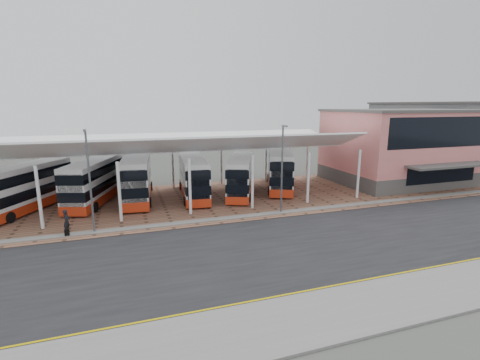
{
  "coord_description": "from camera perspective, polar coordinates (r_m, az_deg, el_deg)",
  "views": [
    {
      "loc": [
        -11.39,
        -21.65,
        9.82
      ],
      "look_at": [
        -0.93,
        9.45,
        2.68
      ],
      "focal_mm": 26.0,
      "sensor_mm": 36.0,
      "label": 1
    }
  ],
  "objects": [
    {
      "name": "sidewalk",
      "position": [
        19.62,
        21.31,
        -18.44
      ],
      "size": [
        120.0,
        4.0,
        0.14
      ],
      "primitive_type": "cube",
      "color": "slate",
      "rests_on": "ground"
    },
    {
      "name": "lamp_east",
      "position": [
        31.45,
        6.93,
        2.18
      ],
      "size": [
        0.16,
        0.9,
        8.07
      ],
      "color": "#53565B",
      "rests_on": "ground"
    },
    {
      "name": "bus_0",
      "position": [
        37.92,
        -31.83,
        -1.18
      ],
      "size": [
        7.03,
        10.45,
        4.34
      ],
      "rotation": [
        0.0,
        0.0,
        -0.48
      ],
      "color": "silver",
      "rests_on": "forecourt"
    },
    {
      "name": "yellow_line_far",
      "position": [
        21.19,
        17.21,
        -15.85
      ],
      "size": [
        120.0,
        0.12,
        0.01
      ],
      "primitive_type": "cube",
      "color": "#CAAF00",
      "rests_on": "road"
    },
    {
      "name": "ground",
      "position": [
        26.36,
        8.62,
        -9.75
      ],
      "size": [
        140.0,
        140.0,
        0.0
      ],
      "primitive_type": "plane",
      "color": "#41443E"
    },
    {
      "name": "yellow_line_near",
      "position": [
        20.98,
        17.7,
        -16.18
      ],
      "size": [
        120.0,
        0.12,
        0.01
      ],
      "primitive_type": "cube",
      "color": "#CAAF00",
      "rests_on": "road"
    },
    {
      "name": "canopy",
      "position": [
        36.22,
        -9.96,
        5.71
      ],
      "size": [
        37.0,
        11.63,
        7.07
      ],
      "color": "white",
      "rests_on": "ground"
    },
    {
      "name": "bus_3",
      "position": [
        37.67,
        -7.7,
        0.45
      ],
      "size": [
        3.34,
        10.52,
        4.26
      ],
      "rotation": [
        0.0,
        0.0,
        -0.09
      ],
      "color": "silver",
      "rests_on": "forecourt"
    },
    {
      "name": "road",
      "position": [
        25.54,
        9.66,
        -10.5
      ],
      "size": [
        120.0,
        14.0,
        0.02
      ],
      "primitive_type": "cube",
      "color": "black",
      "rests_on": "ground"
    },
    {
      "name": "bus_1",
      "position": [
        38.01,
        -22.7,
        -0.22
      ],
      "size": [
        5.6,
        10.82,
        4.36
      ],
      "rotation": [
        0.0,
        0.0,
        -0.32
      ],
      "color": "silver",
      "rests_on": "forecourt"
    },
    {
      "name": "warehouse",
      "position": [
        75.05,
        34.05,
        6.62
      ],
      "size": [
        30.5,
        20.5,
        10.25
      ],
      "color": "#5C5F60",
      "rests_on": "ground"
    },
    {
      "name": "suitcase",
      "position": [
        29.57,
        -26.51,
        -7.76
      ],
      "size": [
        0.33,
        0.24,
        0.57
      ],
      "primitive_type": "cube",
      "color": "black",
      "rests_on": "forecourt"
    },
    {
      "name": "bus_2",
      "position": [
        37.84,
        -16.52,
        0.34
      ],
      "size": [
        3.61,
        11.28,
        4.57
      ],
      "rotation": [
        0.0,
        0.0,
        -0.1
      ],
      "color": "silver",
      "rests_on": "forecourt"
    },
    {
      "name": "north_kerb",
      "position": [
        31.63,
        3.5,
        -5.71
      ],
      "size": [
        120.0,
        0.8,
        0.14
      ],
      "primitive_type": "cube",
      "color": "slate",
      "rests_on": "ground"
    },
    {
      "name": "pedestrian",
      "position": [
        30.24,
        -26.56,
        -6.06
      ],
      "size": [
        0.58,
        0.75,
        1.84
      ],
      "primitive_type": "imported",
      "rotation": [
        0.0,
        0.0,
        1.35
      ],
      "color": "black",
      "rests_on": "forecourt"
    },
    {
      "name": "terminal",
      "position": [
        49.75,
        25.41,
        5.13
      ],
      "size": [
        18.4,
        14.4,
        9.25
      ],
      "color": "#4D4A48",
      "rests_on": "ground"
    },
    {
      "name": "bus_4",
      "position": [
        38.26,
        0.1,
        0.63
      ],
      "size": [
        5.96,
        10.09,
        4.11
      ],
      "rotation": [
        0.0,
        0.0,
        -0.4
      ],
      "color": "silver",
      "rests_on": "forecourt"
    },
    {
      "name": "bus_5",
      "position": [
        41.47,
        6.49,
        1.74
      ],
      "size": [
        6.51,
        11.09,
        4.52
      ],
      "rotation": [
        0.0,
        0.0,
        -0.39
      ],
      "color": "silver",
      "rests_on": "forecourt"
    },
    {
      "name": "forecourt",
      "position": [
        38.42,
        2.46,
        -2.51
      ],
      "size": [
        72.0,
        16.0,
        0.06
      ],
      "primitive_type": "cube",
      "color": "brown",
      "rests_on": "ground"
    },
    {
      "name": "lamp_west",
      "position": [
        28.57,
        -23.46,
        0.23
      ],
      "size": [
        0.16,
        0.9,
        8.07
      ],
      "color": "#53565B",
      "rests_on": "ground"
    }
  ]
}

